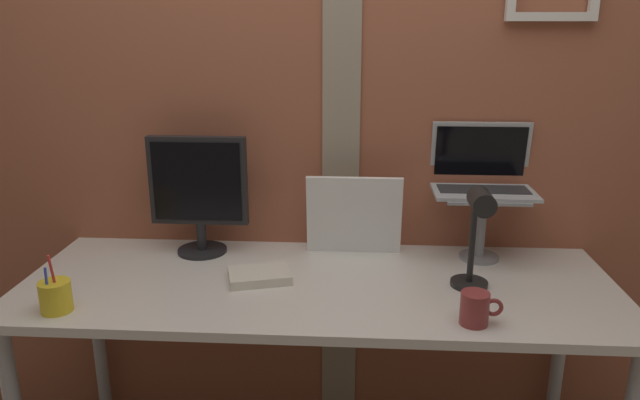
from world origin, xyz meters
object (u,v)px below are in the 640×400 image
desk_lamp (477,229)px  coffee_mug (475,308)px  monitor (198,188)px  laptop (482,171)px  whiteboard_panel (354,215)px  pen_cup (56,296)px

desk_lamp → coffee_mug: desk_lamp is taller
monitor → laptop: size_ratio=1.23×
monitor → desk_lamp: size_ratio=1.25×
whiteboard_panel → desk_lamp: size_ratio=0.99×
whiteboard_panel → coffee_mug: (0.35, -0.52, -0.10)m
pen_cup → whiteboard_panel: bearing=30.8°
monitor → pen_cup: monitor is taller
desk_lamp → coffee_mug: 0.26m
whiteboard_panel → laptop: bearing=5.1°
laptop → pen_cup: bearing=-157.1°
pen_cup → coffee_mug: size_ratio=1.50×
laptop → pen_cup: size_ratio=1.96×
monitor → coffee_mug: monitor is taller
monitor → laptop: (1.01, 0.06, 0.06)m
monitor → pen_cup: bearing=-121.9°
desk_lamp → pen_cup: desk_lamp is taller
desk_lamp → coffee_mug: size_ratio=2.88×
pen_cup → desk_lamp: bearing=9.3°
monitor → whiteboard_panel: monitor is taller
laptop → whiteboard_panel: (-0.45, -0.04, -0.16)m
desk_lamp → whiteboard_panel: bearing=140.2°
whiteboard_panel → coffee_mug: bearing=-56.1°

